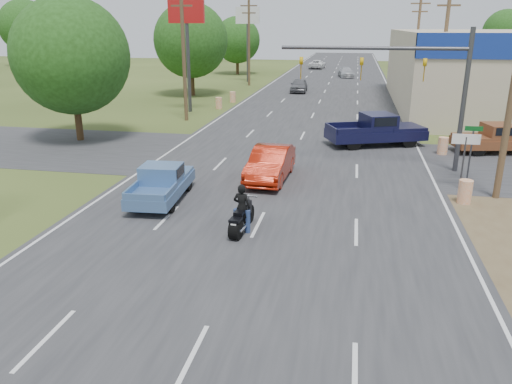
% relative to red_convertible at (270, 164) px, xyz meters
% --- Properties ---
extents(ground, '(200.00, 200.00, 0.00)m').
position_rel_red_convertible_xyz_m(ground, '(0.50, -13.74, -0.79)').
color(ground, '#37441B').
rests_on(ground, ground).
extents(main_road, '(15.00, 180.00, 0.02)m').
position_rel_red_convertible_xyz_m(main_road, '(0.50, 26.26, -0.78)').
color(main_road, '#2D2D30').
rests_on(main_road, ground).
extents(cross_road, '(120.00, 10.00, 0.02)m').
position_rel_red_convertible_xyz_m(cross_road, '(0.50, 4.26, -0.78)').
color(cross_road, '#2D2D30').
rests_on(cross_road, ground).
extents(utility_pole_2, '(2.00, 0.28, 10.00)m').
position_rel_red_convertible_xyz_m(utility_pole_2, '(10.00, 17.26, 4.53)').
color(utility_pole_2, '#4C3823').
rests_on(utility_pole_2, ground).
extents(utility_pole_3, '(2.00, 0.28, 10.00)m').
position_rel_red_convertible_xyz_m(utility_pole_3, '(10.00, 35.26, 4.53)').
color(utility_pole_3, '#4C3823').
rests_on(utility_pole_3, ground).
extents(utility_pole_5, '(2.00, 0.28, 10.00)m').
position_rel_red_convertible_xyz_m(utility_pole_5, '(-9.00, 14.26, 4.53)').
color(utility_pole_5, '#4C3823').
rests_on(utility_pole_5, ground).
extents(utility_pole_6, '(2.00, 0.28, 10.00)m').
position_rel_red_convertible_xyz_m(utility_pole_6, '(-9.00, 38.26, 4.53)').
color(utility_pole_6, '#4C3823').
rests_on(utility_pole_6, ground).
extents(tree_0, '(7.14, 7.14, 8.84)m').
position_rel_red_convertible_xyz_m(tree_0, '(-13.50, 6.26, 4.48)').
color(tree_0, '#422D19').
rests_on(tree_0, ground).
extents(tree_1, '(7.56, 7.56, 9.36)m').
position_rel_red_convertible_xyz_m(tree_1, '(-13.00, 28.26, 4.79)').
color(tree_1, '#422D19').
rests_on(tree_1, ground).
extents(tree_2, '(6.72, 6.72, 8.32)m').
position_rel_red_convertible_xyz_m(tree_2, '(-13.70, 52.26, 4.17)').
color(tree_2, '#422D19').
rests_on(tree_2, ground).
extents(tree_4, '(9.24, 9.24, 11.44)m').
position_rel_red_convertible_xyz_m(tree_4, '(-54.50, 61.26, 6.03)').
color(tree_4, '#422D19').
rests_on(tree_4, ground).
extents(tree_5, '(7.98, 7.98, 9.88)m').
position_rel_red_convertible_xyz_m(tree_5, '(30.50, 81.26, 5.10)').
color(tree_5, '#422D19').
rests_on(tree_5, ground).
extents(tree_6, '(8.82, 8.82, 10.92)m').
position_rel_red_convertible_xyz_m(tree_6, '(-29.50, 81.26, 5.72)').
color(tree_6, '#422D19').
rests_on(tree_6, ground).
extents(barrel_0, '(0.56, 0.56, 1.00)m').
position_rel_red_convertible_xyz_m(barrel_0, '(8.50, -1.74, -0.29)').
color(barrel_0, orange).
rests_on(barrel_0, ground).
extents(barrel_1, '(0.56, 0.56, 1.00)m').
position_rel_red_convertible_xyz_m(barrel_1, '(8.90, 6.76, -0.29)').
color(barrel_1, orange).
rests_on(barrel_1, ground).
extents(barrel_2, '(0.56, 0.56, 1.00)m').
position_rel_red_convertible_xyz_m(barrel_2, '(-8.00, 20.26, -0.29)').
color(barrel_2, orange).
rests_on(barrel_2, ground).
extents(barrel_3, '(0.56, 0.56, 1.00)m').
position_rel_red_convertible_xyz_m(barrel_3, '(-7.70, 24.26, -0.29)').
color(barrel_3, orange).
rests_on(barrel_3, ground).
extents(pole_sign_left_near, '(3.00, 0.35, 9.20)m').
position_rel_red_convertible_xyz_m(pole_sign_left_near, '(-10.00, 18.26, 6.38)').
color(pole_sign_left_near, '#3F3F44').
rests_on(pole_sign_left_near, ground).
extents(pole_sign_left_far, '(3.00, 0.35, 9.20)m').
position_rel_red_convertible_xyz_m(pole_sign_left_far, '(-10.00, 42.26, 6.38)').
color(pole_sign_left_far, '#3F3F44').
rests_on(pole_sign_left_far, ground).
extents(lane_sign, '(1.20, 0.08, 2.52)m').
position_rel_red_convertible_xyz_m(lane_sign, '(8.70, 0.26, 1.11)').
color(lane_sign, '#3F3F44').
rests_on(lane_sign, ground).
extents(street_name_sign, '(0.80, 0.08, 2.61)m').
position_rel_red_convertible_xyz_m(street_name_sign, '(9.30, 1.76, 0.82)').
color(street_name_sign, '#3F3F44').
rests_on(street_name_sign, ground).
extents(signal_mast, '(9.12, 0.40, 7.00)m').
position_rel_red_convertible_xyz_m(signal_mast, '(6.32, 3.26, 4.02)').
color(signal_mast, '#3F3F44').
rests_on(signal_mast, ground).
extents(red_convertible, '(1.87, 4.85, 1.57)m').
position_rel_red_convertible_xyz_m(red_convertible, '(0.00, 0.00, 0.00)').
color(red_convertible, '#971807').
rests_on(red_convertible, ground).
extents(motorcycle, '(0.72, 2.29, 1.16)m').
position_rel_red_convertible_xyz_m(motorcycle, '(0.05, -6.58, -0.27)').
color(motorcycle, black).
rests_on(motorcycle, ground).
extents(rider, '(0.66, 0.48, 1.71)m').
position_rel_red_convertible_xyz_m(rider, '(0.06, -6.51, 0.07)').
color(rider, black).
rests_on(rider, ground).
extents(blue_pickup, '(2.12, 4.74, 1.53)m').
position_rel_red_convertible_xyz_m(blue_pickup, '(-4.01, -3.72, -0.01)').
color(blue_pickup, black).
rests_on(blue_pickup, ground).
extents(navy_pickup, '(6.32, 4.29, 1.96)m').
position_rel_red_convertible_xyz_m(navy_pickup, '(5.30, 8.41, 0.20)').
color(navy_pickup, black).
rests_on(navy_pickup, ground).
extents(brown_pickup, '(5.38, 2.97, 1.69)m').
position_rel_red_convertible_xyz_m(brown_pickup, '(12.01, 7.79, 0.06)').
color(brown_pickup, black).
rests_on(brown_pickup, ground).
extents(distant_car_grey, '(1.88, 4.40, 1.48)m').
position_rel_red_convertible_xyz_m(distant_car_grey, '(-2.30, 33.07, -0.05)').
color(distant_car_grey, slate).
rests_on(distant_car_grey, ground).
extents(distant_car_silver, '(2.65, 4.88, 1.34)m').
position_rel_red_convertible_xyz_m(distant_car_silver, '(2.43, 50.87, -0.12)').
color(distant_car_silver, '#B5B6BA').
rests_on(distant_car_silver, ground).
extents(distant_car_white, '(2.76, 5.26, 1.41)m').
position_rel_red_convertible_xyz_m(distant_car_white, '(-2.69, 64.75, -0.08)').
color(distant_car_white, white).
rests_on(distant_car_white, ground).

